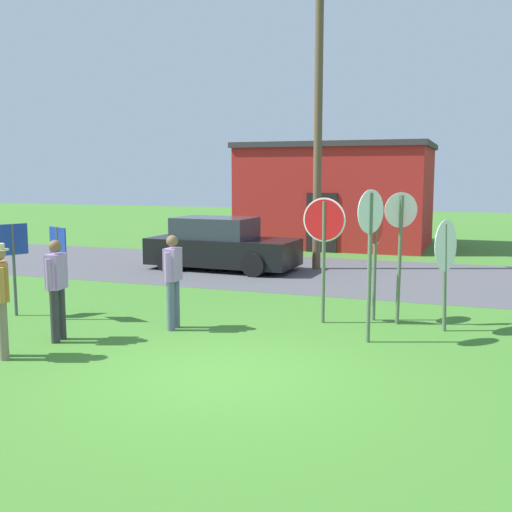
{
  "coord_description": "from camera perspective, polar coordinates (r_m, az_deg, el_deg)",
  "views": [
    {
      "loc": [
        3.29,
        -7.59,
        2.75
      ],
      "look_at": [
        -0.43,
        2.71,
        1.3
      ],
      "focal_mm": 43.41,
      "sensor_mm": 36.0,
      "label": 1
    }
  ],
  "objects": [
    {
      "name": "info_panel_leftmost",
      "position": [
        12.86,
        -21.47,
        0.29
      ],
      "size": [
        0.28,
        0.55,
        1.8
      ],
      "color": "#4C4C51",
      "rests_on": "ground"
    },
    {
      "name": "stop_sign_leaning_right",
      "position": [
        10.16,
        10.46,
        1.49
      ],
      "size": [
        0.31,
        0.65,
        2.51
      ],
      "color": "#51664C",
      "rests_on": "ground"
    },
    {
      "name": "parked_car_on_street",
      "position": [
        17.96,
        -3.24,
        0.95
      ],
      "size": [
        4.37,
        2.15,
        1.51
      ],
      "color": "black",
      "rests_on": "ground"
    },
    {
      "name": "stop_sign_far_back",
      "position": [
        11.41,
        6.27,
        1.73
      ],
      "size": [
        0.81,
        0.09,
        2.33
      ],
      "color": "#51664C",
      "rests_on": "ground"
    },
    {
      "name": "street_asphalt",
      "position": [
        17.18,
        8.59,
        -1.73
      ],
      "size": [
        60.0,
        6.4,
        0.01
      ],
      "primitive_type": "cube",
      "color": "#4C4C51",
      "rests_on": "ground"
    },
    {
      "name": "person_near_signs",
      "position": [
        9.98,
        -22.49,
        -3.24
      ],
      "size": [
        0.44,
        0.41,
        1.74
      ],
      "color": "#7A6B56",
      "rests_on": "ground"
    },
    {
      "name": "ground_plane",
      "position": [
        8.72,
        -3.43,
        -10.86
      ],
      "size": [
        80.0,
        80.0,
        0.0
      ],
      "primitive_type": "plane",
      "color": "#3D7528"
    },
    {
      "name": "utility_pole",
      "position": [
        18.07,
        5.75,
        12.59
      ],
      "size": [
        1.8,
        0.24,
        8.33
      ],
      "color": "brown",
      "rests_on": "ground"
    },
    {
      "name": "stop_sign_rear_left",
      "position": [
        11.27,
        17.04,
        0.02
      ],
      "size": [
        0.36,
        0.86,
        1.97
      ],
      "color": "#51664C",
      "rests_on": "ground"
    },
    {
      "name": "person_holding_notes",
      "position": [
        10.68,
        -17.89,
        -2.52
      ],
      "size": [
        0.27,
        0.56,
        1.69
      ],
      "color": "#2D2D33",
      "rests_on": "ground"
    },
    {
      "name": "person_in_dark_shirt",
      "position": [
        11.06,
        -7.67,
        -1.89
      ],
      "size": [
        0.24,
        0.57,
        1.69
      ],
      "color": "#4C5670",
      "rests_on": "ground"
    },
    {
      "name": "building_background",
      "position": [
        24.32,
        7.51,
        5.62
      ],
      "size": [
        7.06,
        5.13,
        3.9
      ],
      "color": "#B2231E",
      "rests_on": "ground"
    },
    {
      "name": "stop_sign_low_front",
      "position": [
        11.52,
        13.14,
        1.7
      ],
      "size": [
        0.55,
        0.38,
        2.43
      ],
      "color": "#51664C",
      "rests_on": "ground"
    },
    {
      "name": "info_panel_middle",
      "position": [
        12.22,
        -17.74,
        -0.02
      ],
      "size": [
        0.55,
        0.28,
        1.77
      ],
      "color": "#4C4C51",
      "rests_on": "ground"
    },
    {
      "name": "stop_sign_rear_right",
      "position": [
        11.77,
        10.94,
        1.2
      ],
      "size": [
        0.18,
        0.73,
        2.17
      ],
      "color": "#51664C",
      "rests_on": "ground"
    }
  ]
}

